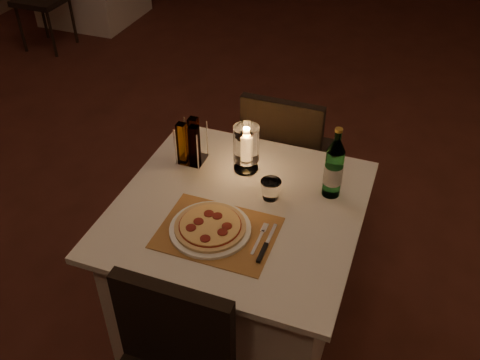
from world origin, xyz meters
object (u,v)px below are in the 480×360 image
(chair_far, at_px, (285,150))
(plate, at_px, (210,229))
(tumbler, at_px, (271,190))
(water_bottle, at_px, (334,169))
(pizza, at_px, (210,226))
(hurricane_candle, at_px, (246,145))
(main_table, at_px, (238,266))

(chair_far, relative_size, plate, 2.81)
(tumbler, xyz_separation_m, water_bottle, (0.23, 0.11, 0.09))
(pizza, bearing_deg, hurricane_candle, 90.68)
(chair_far, height_order, plate, chair_far)
(pizza, height_order, tumbler, tumbler)
(plate, distance_m, pizza, 0.02)
(pizza, height_order, water_bottle, water_bottle)
(plate, xyz_separation_m, water_bottle, (0.39, 0.39, 0.12))
(main_table, relative_size, water_bottle, 3.07)
(pizza, distance_m, tumbler, 0.32)
(pizza, bearing_deg, chair_far, 86.80)
(plate, xyz_separation_m, pizza, (0.00, -0.00, 0.02))
(water_bottle, bearing_deg, plate, -135.13)
(plate, bearing_deg, pizza, -66.88)
(chair_far, relative_size, pizza, 3.21)
(main_table, relative_size, tumbler, 11.51)
(main_table, height_order, plate, plate)
(main_table, relative_size, pizza, 3.57)
(hurricane_candle, bearing_deg, chair_far, 83.26)
(main_table, bearing_deg, plate, -105.52)
(pizza, relative_size, water_bottle, 0.86)
(chair_far, xyz_separation_m, pizza, (-0.05, -0.89, 0.22))
(tumbler, bearing_deg, hurricane_candle, 136.63)
(tumbler, bearing_deg, water_bottle, 26.10)
(main_table, height_order, pizza, pizza)
(chair_far, distance_m, pizza, 0.92)
(main_table, bearing_deg, pizza, -105.49)
(chair_far, distance_m, tumbler, 0.67)
(main_table, bearing_deg, chair_far, 90.00)
(pizza, height_order, hurricane_candle, hurricane_candle)
(main_table, xyz_separation_m, hurricane_candle, (-0.05, 0.25, 0.49))
(plate, relative_size, water_bottle, 0.98)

